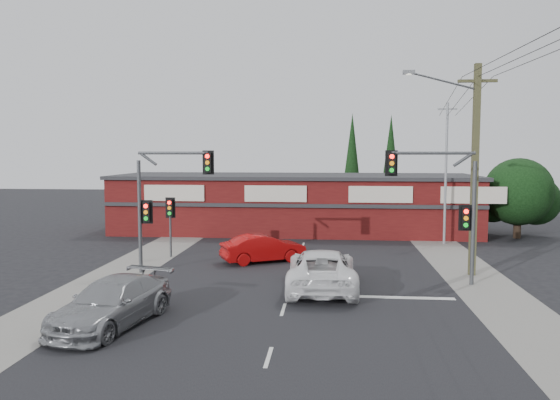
# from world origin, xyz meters

# --- Properties ---
(ground) EXTENTS (120.00, 120.00, 0.00)m
(ground) POSITION_xyz_m (0.00, 0.00, 0.00)
(ground) COLOR black
(ground) RESTS_ON ground
(road_strip) EXTENTS (14.00, 70.00, 0.01)m
(road_strip) POSITION_xyz_m (0.00, 5.00, 0.01)
(road_strip) COLOR black
(road_strip) RESTS_ON ground
(verge_left) EXTENTS (3.00, 70.00, 0.02)m
(verge_left) POSITION_xyz_m (-8.50, 5.00, 0.01)
(verge_left) COLOR gray
(verge_left) RESTS_ON ground
(verge_right) EXTENTS (3.00, 70.00, 0.02)m
(verge_right) POSITION_xyz_m (8.50, 5.00, 0.01)
(verge_right) COLOR gray
(verge_right) RESTS_ON ground
(stop_line) EXTENTS (6.50, 0.35, 0.01)m
(stop_line) POSITION_xyz_m (3.50, -1.50, 0.01)
(stop_line) COLOR silver
(stop_line) RESTS_ON ground
(white_suv) EXTENTS (3.01, 6.28, 1.73)m
(white_suv) POSITION_xyz_m (1.37, -0.35, 0.86)
(white_suv) COLOR white
(white_suv) RESTS_ON ground
(silver_suv) EXTENTS (3.26, 5.76, 1.58)m
(silver_suv) POSITION_xyz_m (-5.64, -6.01, 0.79)
(silver_suv) COLOR #959799
(silver_suv) RESTS_ON ground
(red_sedan) EXTENTS (4.76, 3.51, 1.50)m
(red_sedan) POSITION_xyz_m (-1.84, 5.20, 0.75)
(red_sedan) COLOR #A60A0A
(red_sedan) RESTS_ON ground
(lane_dashes) EXTENTS (0.12, 63.92, 0.01)m
(lane_dashes) POSITION_xyz_m (0.00, 13.16, 0.01)
(lane_dashes) COLOR silver
(lane_dashes) RESTS_ON ground
(shop_building) EXTENTS (27.30, 8.40, 4.22)m
(shop_building) POSITION_xyz_m (-0.99, 16.99, 2.13)
(shop_building) COLOR #4E0F10
(shop_building) RESTS_ON ground
(tree_cluster) EXTENTS (5.90, 5.10, 5.50)m
(tree_cluster) POSITION_xyz_m (14.69, 15.44, 2.90)
(tree_cluster) COLOR #2D2116
(tree_cluster) RESTS_ON ground
(conifer_near) EXTENTS (1.80, 1.80, 9.25)m
(conifer_near) POSITION_xyz_m (3.50, 24.00, 5.48)
(conifer_near) COLOR #2D2116
(conifer_near) RESTS_ON ground
(conifer_far) EXTENTS (1.80, 1.80, 9.25)m
(conifer_far) POSITION_xyz_m (7.00, 26.00, 5.48)
(conifer_far) COLOR #2D2116
(conifer_far) RESTS_ON ground
(traffic_mast_left) EXTENTS (3.77, 0.27, 5.97)m
(traffic_mast_left) POSITION_xyz_m (-6.43, 2.00, 3.93)
(traffic_mast_left) COLOR #47494C
(traffic_mast_left) RESTS_ON ground
(traffic_mast_right) EXTENTS (3.96, 0.27, 5.97)m
(traffic_mast_right) POSITION_xyz_m (6.86, 1.00, 3.95)
(traffic_mast_right) COLOR #47494C
(traffic_mast_right) RESTS_ON ground
(pedestal_signal) EXTENTS (0.55, 0.27, 3.38)m
(pedestal_signal) POSITION_xyz_m (-7.20, 6.01, 2.41)
(pedestal_signal) COLOR #47494C
(pedestal_signal) RESTS_ON ground
(utility_pole) EXTENTS (4.38, 0.59, 10.00)m
(utility_pole) POSITION_xyz_m (8.36, 2.99, 5.40)
(utility_pole) COLOR brown
(utility_pole) RESTS_ON ground
(steel_pole) EXTENTS (1.20, 0.16, 9.00)m
(steel_pole) POSITION_xyz_m (9.00, 12.00, 4.70)
(steel_pole) COLOR gray
(steel_pole) RESTS_ON ground
(power_lines) EXTENTS (2.01, 29.00, 1.22)m
(power_lines) POSITION_xyz_m (8.47, -2.47, 9.04)
(power_lines) COLOR black
(power_lines) RESTS_ON ground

